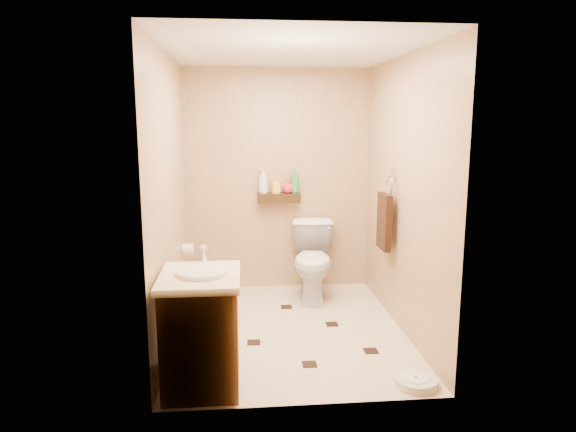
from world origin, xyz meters
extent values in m
plane|color=beige|center=(0.00, 0.00, 0.00)|extent=(2.50, 2.50, 0.00)
cube|color=tan|center=(0.00, 1.25, 1.20)|extent=(2.00, 0.04, 2.40)
cube|color=tan|center=(0.00, -1.25, 1.20)|extent=(2.00, 0.04, 2.40)
cube|color=tan|center=(-1.00, 0.00, 1.20)|extent=(0.04, 2.50, 2.40)
cube|color=tan|center=(1.00, 0.00, 1.20)|extent=(0.04, 2.50, 2.40)
cube|color=silver|center=(0.00, 0.00, 2.40)|extent=(2.00, 2.50, 0.02)
cube|color=#3C2510|center=(0.00, 1.17, 1.02)|extent=(0.46, 0.14, 0.10)
cube|color=black|center=(-0.32, -0.25, 0.00)|extent=(0.11, 0.11, 0.01)
cube|color=black|center=(0.40, 0.08, 0.00)|extent=(0.11, 0.11, 0.01)
cube|color=black|center=(0.09, -0.69, 0.00)|extent=(0.11, 0.11, 0.01)
cube|color=black|center=(-0.53, 0.44, 0.00)|extent=(0.11, 0.11, 0.01)
cube|color=black|center=(0.62, -0.50, 0.00)|extent=(0.11, 0.11, 0.01)
cube|color=black|center=(0.03, 0.56, 0.00)|extent=(0.11, 0.11, 0.01)
imported|color=white|center=(0.33, 0.83, 0.40)|extent=(0.53, 0.83, 0.79)
cube|color=brown|center=(-0.70, -0.90, 0.38)|extent=(0.51, 0.62, 0.76)
cube|color=#F7E5B2|center=(-0.70, -0.90, 0.78)|extent=(0.55, 0.66, 0.05)
cylinder|color=white|center=(-0.68, -0.90, 0.81)|extent=(0.35, 0.35, 0.05)
cylinder|color=silver|center=(-0.68, -0.69, 0.88)|extent=(0.03, 0.03, 0.12)
cylinder|color=silver|center=(0.80, -1.07, 0.03)|extent=(0.40, 0.40, 0.06)
cylinder|color=white|center=(0.80, -1.07, 0.06)|extent=(0.18, 0.18, 0.01)
cylinder|color=#196660|center=(-0.82, 1.07, 0.07)|extent=(0.12, 0.12, 0.14)
cylinder|color=silver|center=(-0.82, 1.07, 0.32)|extent=(0.02, 0.02, 0.38)
sphere|color=silver|center=(-0.82, 1.07, 0.50)|extent=(0.09, 0.09, 0.09)
cube|color=silver|center=(0.98, 0.25, 1.38)|extent=(0.03, 0.06, 0.08)
torus|color=silver|center=(0.95, 0.25, 1.26)|extent=(0.02, 0.19, 0.19)
cube|color=#311C0E|center=(0.91, 0.25, 0.92)|extent=(0.06, 0.30, 0.52)
cylinder|color=silver|center=(-0.94, 0.65, 0.60)|extent=(0.11, 0.11, 0.11)
cylinder|color=silver|center=(-0.98, 0.65, 0.66)|extent=(0.04, 0.02, 0.02)
imported|color=silver|center=(-0.17, 1.17, 1.21)|extent=(0.14, 0.14, 0.27)
imported|color=#FFB235|center=(-0.03, 1.17, 1.16)|extent=(0.09, 0.08, 0.18)
imported|color=#F01C3F|center=(0.10, 1.17, 1.15)|extent=(0.16, 0.16, 0.16)
imported|color=green|center=(0.17, 1.17, 1.20)|extent=(0.11, 0.11, 0.26)
camera|label=1|loc=(-0.41, -4.31, 1.83)|focal=32.00mm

